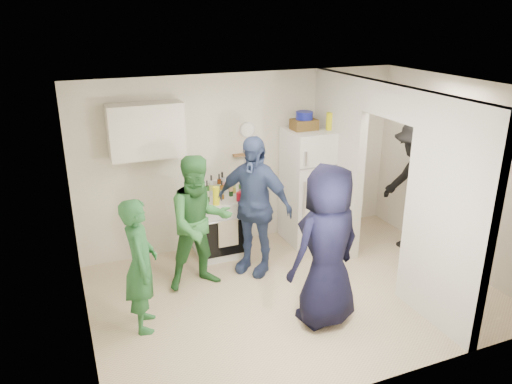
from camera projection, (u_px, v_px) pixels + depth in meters
floor at (294, 293)px, 6.17m from camera, size 4.80×4.80×0.00m
wall_back at (244, 160)px, 7.21m from camera, size 4.80×0.00×4.80m
wall_front at (386, 265)px, 4.26m from camera, size 4.80×0.00×4.80m
wall_left at (78, 233)px, 4.88m from camera, size 0.00×3.40×3.40m
wall_right at (459, 174)px, 6.60m from camera, size 0.00×3.40×3.40m
ceiling at (300, 90)px, 5.31m from camera, size 4.80×4.80×0.00m
partition_pier_back at (337, 162)px, 7.12m from camera, size 0.12×1.20×2.50m
partition_pier_front at (447, 218)px, 5.21m from camera, size 0.12×1.20×2.50m
partition_header at (391, 101)px, 5.80m from camera, size 0.12×1.00×0.40m
stove at (220, 226)px, 7.04m from camera, size 0.71×0.59×0.85m
upper_cabinet at (146, 131)px, 6.35m from camera, size 0.95×0.34×0.70m
fridge at (310, 186)px, 7.36m from camera, size 0.70×0.68×1.70m
wicker_basket at (304, 124)px, 7.05m from camera, size 0.35×0.25×0.15m
blue_bowl at (304, 115)px, 7.00m from camera, size 0.24×0.24×0.11m
yellow_cup_stack_top at (329, 121)px, 7.02m from camera, size 0.09×0.09×0.25m
wall_clock at (247, 130)px, 7.06m from camera, size 0.22×0.02×0.22m
spice_shelf at (245, 154)px, 7.14m from camera, size 0.35×0.08×0.03m
nook_window at (451, 142)px, 6.62m from camera, size 0.03×0.70×0.80m
nook_window_frame at (450, 142)px, 6.62m from camera, size 0.04×0.76×0.86m
nook_valance at (452, 116)px, 6.49m from camera, size 0.04×0.82×0.18m
yellow_cup_stack_stove at (216, 196)px, 6.61m from camera, size 0.09×0.09×0.25m
red_cup at (240, 197)px, 6.77m from camera, size 0.09×0.09×0.12m
person_green_left at (141, 265)px, 5.29m from camera, size 0.45×0.60×1.51m
person_green_center at (200, 223)px, 6.08m from camera, size 0.85×0.67×1.70m
person_denim at (253, 206)px, 6.42m from camera, size 1.04×1.12×1.85m
person_navy at (327, 247)px, 5.34m from camera, size 1.00×0.76×1.83m
person_nook at (416, 187)px, 6.98m from camera, size 0.74×1.25×1.92m
bottle_a at (198, 189)px, 6.85m from camera, size 0.06×0.06×0.27m
bottle_b at (207, 191)px, 6.71m from camera, size 0.06×0.06×0.30m
bottle_c at (211, 185)px, 6.96m from camera, size 0.07×0.07×0.29m
bottle_d at (222, 190)px, 6.81m from camera, size 0.06×0.06×0.26m
bottle_e at (222, 183)px, 7.03m from camera, size 0.07×0.07×0.31m
bottle_f at (231, 186)px, 6.92m from camera, size 0.06×0.06×0.29m
bottle_g at (233, 182)px, 7.04m from camera, size 0.07×0.07×0.32m
bottle_h at (199, 195)px, 6.64m from camera, size 0.06×0.06×0.26m
bottle_i at (219, 185)px, 6.95m from camera, size 0.06×0.06×0.31m
bottle_j at (241, 189)px, 6.87m from camera, size 0.07×0.07×0.25m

